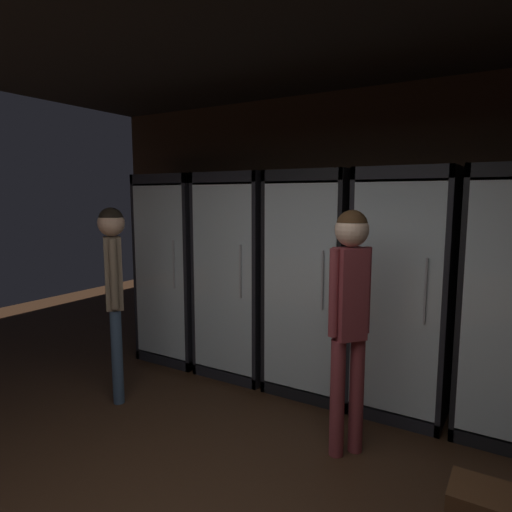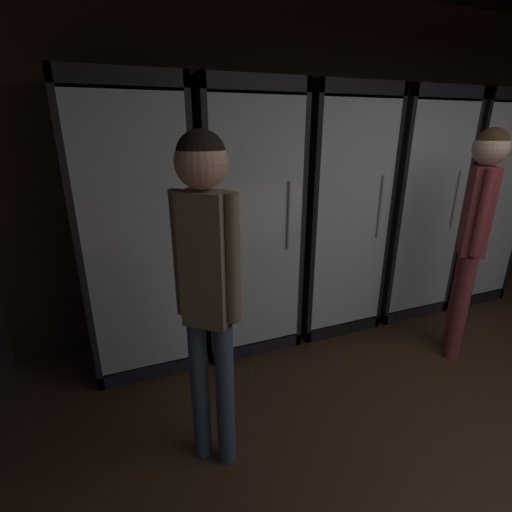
{
  "view_description": "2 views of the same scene",
  "coord_description": "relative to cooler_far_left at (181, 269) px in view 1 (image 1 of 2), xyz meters",
  "views": [
    {
      "loc": [
        1.28,
        -1.05,
        1.83
      ],
      "look_at": [
        -0.97,
        2.66,
        1.24
      ],
      "focal_mm": 31.05,
      "sensor_mm": 36.0,
      "label": 1
    },
    {
      "loc": [
        -2.12,
        0.02,
        1.73
      ],
      "look_at": [
        -1.12,
        2.53,
        0.78
      ],
      "focal_mm": 25.61,
      "sensor_mm": 36.0,
      "label": 2
    }
  ],
  "objects": [
    {
      "name": "cooler_right",
      "position": [
        2.45,
        0.0,
        -0.0
      ],
      "size": [
        0.76,
        0.65,
        2.05
      ],
      "color": "black",
      "rests_on": "ground"
    },
    {
      "name": "shopper_near",
      "position": [
        0.23,
        -1.16,
        0.13
      ],
      "size": [
        0.27,
        0.24,
        1.73
      ],
      "color": "#384C66",
      "rests_on": "ground"
    },
    {
      "name": "wine_crate_floor",
      "position": [
        3.17,
        -1.25,
        -0.88
      ],
      "size": [
        0.32,
        0.3,
        0.26
      ],
      "primitive_type": "cube",
      "color": "#4C2D19",
      "rests_on": "ground"
    },
    {
      "name": "cooler_left",
      "position": [
        0.82,
        -0.0,
        -0.01
      ],
      "size": [
        0.76,
        0.65,
        2.05
      ],
      "color": "black",
      "rests_on": "ground"
    },
    {
      "name": "wall_back",
      "position": [
        1.99,
        0.32,
        0.39
      ],
      "size": [
        6.0,
        0.06,
        2.8
      ],
      "primitive_type": "cube",
      "color": "black",
      "rests_on": "ground"
    },
    {
      "name": "cooler_far_left",
      "position": [
        0.0,
        0.0,
        0.0
      ],
      "size": [
        0.76,
        0.65,
        2.05
      ],
      "color": "black",
      "rests_on": "ground"
    },
    {
      "name": "shopper_far",
      "position": [
        2.28,
        -0.9,
        0.1
      ],
      "size": [
        0.25,
        0.26,
        1.74
      ],
      "color": "brown",
      "rests_on": "ground"
    },
    {
      "name": "cooler_center",
      "position": [
        1.63,
        -0.0,
        0.0
      ],
      "size": [
        0.76,
        0.65,
        2.05
      ],
      "color": "black",
      "rests_on": "ground"
    }
  ]
}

